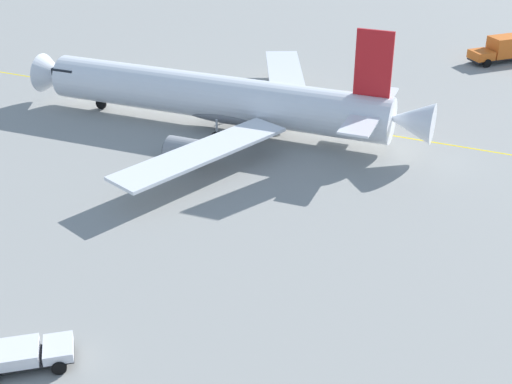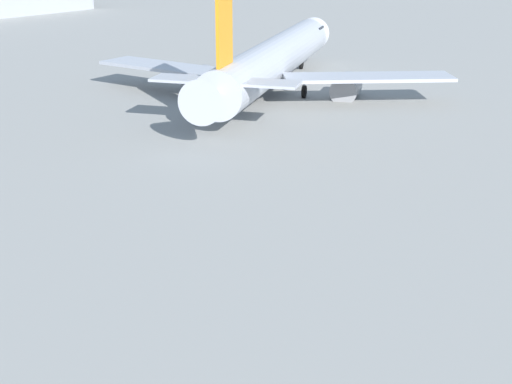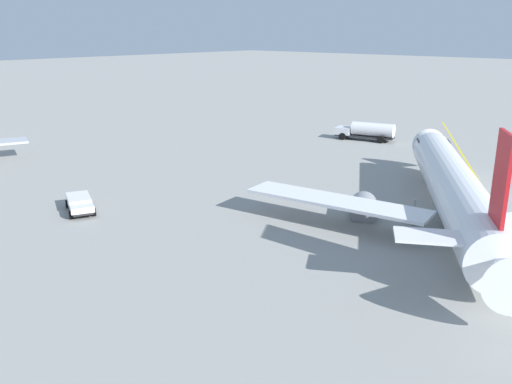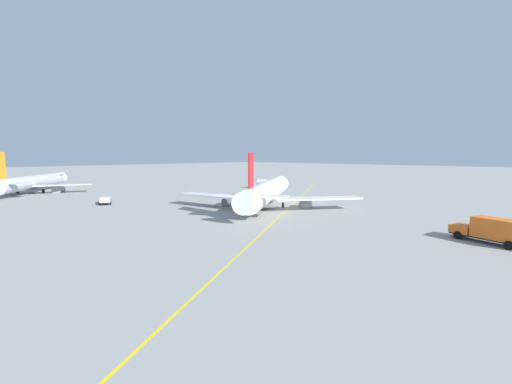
# 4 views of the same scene
# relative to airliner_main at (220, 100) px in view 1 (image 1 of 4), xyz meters

# --- Properties ---
(ground_plane) EXTENTS (600.00, 600.00, 0.00)m
(ground_plane) POSITION_rel_airliner_main_xyz_m (2.00, -1.53, -2.81)
(ground_plane) COLOR gray
(airliner_main) EXTENTS (32.61, 36.11, 11.35)m
(airliner_main) POSITION_rel_airliner_main_xyz_m (0.00, 0.00, 0.00)
(airliner_main) COLOR white
(airliner_main) RESTS_ON ground_plane
(catering_truck_truck) EXTENTS (8.83, 4.73, 3.10)m
(catering_truck_truck) POSITION_rel_airliner_main_xyz_m (39.49, -4.06, -1.13)
(catering_truck_truck) COLOR #232326
(catering_truck_truck) RESTS_ON ground_plane
(pushback_tug_truck) EXTENTS (5.71, 4.10, 1.30)m
(pushback_tug_truck) POSITION_rel_airliner_main_xyz_m (-27.84, -21.02, -2.00)
(pushback_tug_truck) COLOR #232326
(pushback_tug_truck) RESTS_ON ground_plane
(taxiway_centreline) EXTENTS (58.83, 106.36, 0.01)m
(taxiway_centreline) POSITION_rel_airliner_main_xyz_m (5.65, -0.63, -2.80)
(taxiway_centreline) COLOR yellow
(taxiway_centreline) RESTS_ON ground_plane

